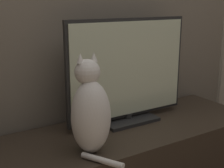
# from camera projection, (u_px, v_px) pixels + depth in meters

# --- Properties ---
(tv_stand) EXTENTS (1.60, 0.56, 0.48)m
(tv_stand) POSITION_uv_depth(u_px,v_px,m) (129.00, 165.00, 1.86)
(tv_stand) COLOR #33281E
(tv_stand) RESTS_ON ground_plane
(tv) EXTENTS (0.79, 0.20, 0.62)m
(tv) POSITION_uv_depth(u_px,v_px,m) (129.00, 73.00, 1.83)
(tv) COLOR black
(tv) RESTS_ON tv_stand
(cat) EXTENTS (0.21, 0.32, 0.48)m
(cat) POSITION_uv_depth(u_px,v_px,m) (90.00, 112.00, 1.47)
(cat) COLOR silver
(cat) RESTS_ON tv_stand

